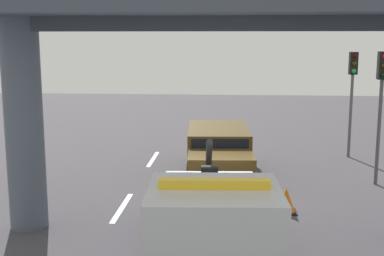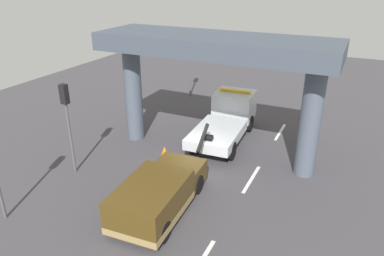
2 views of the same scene
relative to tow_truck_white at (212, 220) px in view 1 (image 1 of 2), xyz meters
name	(u,v)px [view 1 (image 1 of 2)]	position (x,y,z in m)	size (l,w,h in m)	color
ground_plane	(215,212)	(-4.07, -0.05, -1.25)	(60.00, 40.00, 0.10)	#423F44
lane_stripe_west	(153,159)	(-10.07, -2.75, -1.20)	(2.60, 0.16, 0.01)	silver
lane_stripe_mid	(122,207)	(-4.07, -2.75, -1.20)	(2.60, 0.16, 0.01)	silver
tow_truck_white	(212,220)	(0.00, 0.00, 0.00)	(7.31, 2.71, 2.46)	silver
towed_van_green	(219,152)	(-8.09, -0.05, -0.42)	(5.31, 2.47, 1.58)	#4C3814
overpass_structure	(215,25)	(-2.45, -0.05, 3.94)	(3.60, 11.61, 6.24)	#4C5666
traffic_light_near	(352,81)	(-11.05, 5.25, 1.94)	(0.39, 0.32, 4.30)	#515456
traffic_light_far	(382,89)	(-7.05, 5.25, 2.02)	(0.39, 0.32, 4.42)	#515456
traffic_cone_orange	(286,201)	(-4.04, 1.95, -0.87)	(0.59, 0.59, 0.70)	orange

